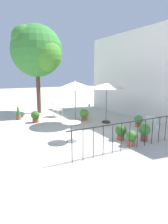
{
  "coord_description": "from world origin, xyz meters",
  "views": [
    {
      "loc": [
        8.36,
        -4.52,
        2.61
      ],
      "look_at": [
        0.0,
        0.08,
        0.75
      ],
      "focal_mm": 31.2,
      "sensor_mm": 36.0,
      "label": 1
    }
  ],
  "objects": [
    {
      "name": "shade_tree",
      "position": [
        -4.59,
        -0.83,
        4.1
      ],
      "size": [
        3.5,
        3.33,
        5.75
      ],
      "color": "brown",
      "rests_on": "ground"
    },
    {
      "name": "patio_chair_0",
      "position": [
        -2.91,
        -0.27,
        0.54
      ],
      "size": [
        0.64,
        0.66,
        0.94
      ],
      "color": "silver",
      "rests_on": "ground"
    },
    {
      "name": "potted_plant_3",
      "position": [
        1.32,
        2.49,
        0.32
      ],
      "size": [
        0.45,
        0.45,
        0.59
      ],
      "color": "#BD5F32",
      "rests_on": "ground"
    },
    {
      "name": "potted_plant_4",
      "position": [
        3.05,
        1.14,
        0.41
      ],
      "size": [
        0.46,
        0.46,
        0.69
      ],
      "color": "#984B36",
      "rests_on": "ground"
    },
    {
      "name": "patio_chair_1",
      "position": [
        -1.59,
        1.16,
        0.5
      ],
      "size": [
        0.64,
        0.64,
        0.86
      ],
      "color": "white",
      "rests_on": "ground"
    },
    {
      "name": "cafe_table_0",
      "position": [
        1.72,
        -1.42,
        0.54
      ],
      "size": [
        0.75,
        0.75,
        0.78
      ],
      "color": "silver",
      "rests_on": "ground"
    },
    {
      "name": "patio_chair_2",
      "position": [
        2.9,
        1.68,
        0.53
      ],
      "size": [
        0.6,
        0.59,
        0.94
      ],
      "color": "white",
      "rests_on": "ground"
    },
    {
      "name": "potted_plant_1",
      "position": [
        2.48,
        0.41,
        0.34
      ],
      "size": [
        0.45,
        0.45,
        0.61
      ],
      "color": "#A75532",
      "rests_on": "ground"
    },
    {
      "name": "potted_plant_0",
      "position": [
        -2.03,
        -1.84,
        0.36
      ],
      "size": [
        0.47,
        0.47,
        0.65
      ],
      "color": "#994C2D",
      "rests_on": "ground"
    },
    {
      "name": "patio_umbrella_1",
      "position": [
        -0.12,
        1.52,
        1.98
      ],
      "size": [
        1.96,
        1.96,
        2.22
      ],
      "color": "#2D2D2D",
      "rests_on": "ground"
    },
    {
      "name": "patio_umbrella_0",
      "position": [
        -0.59,
        -0.11,
        2.04
      ],
      "size": [
        2.03,
        2.03,
        2.3
      ],
      "color": "#2D2D2D",
      "rests_on": "ground"
    },
    {
      "name": "potted_plant_5",
      "position": [
        -1.17,
        0.73,
        0.37
      ],
      "size": [
        0.54,
        0.52,
        0.67
      ],
      "color": "#C66543",
      "rests_on": "ground"
    },
    {
      "name": "villa_facade",
      "position": [
        0.0,
        3.94,
        2.58
      ],
      "size": [
        10.15,
        0.3,
        5.16
      ],
      "primitive_type": "cube",
      "color": "white",
      "rests_on": "ground"
    },
    {
      "name": "potted_plant_6",
      "position": [
        -3.17,
        -2.53,
        0.44
      ],
      "size": [
        0.26,
        0.26,
        0.9
      ],
      "color": "#95512F",
      "rests_on": "ground"
    },
    {
      "name": "ground_plane",
      "position": [
        0.0,
        0.0,
        0.0
      ],
      "size": [
        60.0,
        60.0,
        0.0
      ],
      "primitive_type": "plane",
      "color": "beige"
    },
    {
      "name": "potted_plant_2",
      "position": [
        3.18,
        0.32,
        0.32
      ],
      "size": [
        0.4,
        0.4,
        0.57
      ],
      "color": "#CD684A",
      "rests_on": "ground"
    },
    {
      "name": "terrace_railing",
      "position": [
        3.45,
        -0.0,
        0.68
      ],
      "size": [
        0.03,
        4.81,
        1.01
      ],
      "color": "black",
      "rests_on": "ground"
    }
  ]
}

